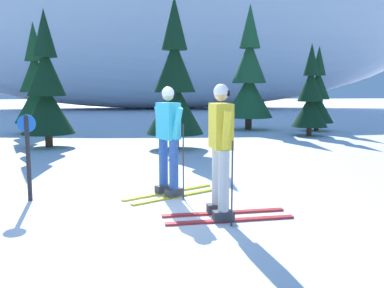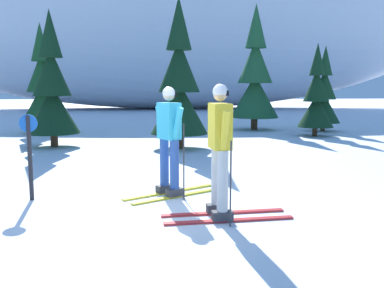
# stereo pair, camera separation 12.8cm
# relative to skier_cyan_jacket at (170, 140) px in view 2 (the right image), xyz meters

# --- Properties ---
(ground_plane) EXTENTS (120.00, 120.00, 0.00)m
(ground_plane) POSITION_rel_skier_cyan_jacket_xyz_m (-0.48, -0.70, -0.94)
(ground_plane) COLOR white
(skier_cyan_jacket) EXTENTS (1.73, 1.26, 1.80)m
(skier_cyan_jacket) POSITION_rel_skier_cyan_jacket_xyz_m (0.00, 0.00, 0.00)
(skier_cyan_jacket) COLOR gold
(skier_cyan_jacket) RESTS_ON ground
(skier_yellow_jacket) EXTENTS (1.81, 0.83, 1.84)m
(skier_yellow_jacket) POSITION_rel_skier_cyan_jacket_xyz_m (0.65, -1.28, 0.04)
(skier_yellow_jacket) COLOR red
(skier_yellow_jacket) RESTS_ON ground
(pine_tree_left) EXTENTS (1.65, 1.65, 4.28)m
(pine_tree_left) POSITION_rel_skier_cyan_jacket_xyz_m (-4.66, 10.13, 0.85)
(pine_tree_left) COLOR #47301E
(pine_tree_left) RESTS_ON ground
(pine_tree_center_left) EXTENTS (1.57, 1.57, 4.08)m
(pine_tree_center_left) POSITION_rel_skier_cyan_jacket_xyz_m (-3.32, 6.14, 0.77)
(pine_tree_center_left) COLOR #47301E
(pine_tree_center_left) RESTS_ON ground
(pine_tree_center) EXTENTS (1.69, 1.69, 4.37)m
(pine_tree_center) POSITION_rel_skier_cyan_jacket_xyz_m (0.44, 5.48, 0.89)
(pine_tree_center) COLOR #47301E
(pine_tree_center) RESTS_ON ground
(pine_tree_center_right) EXTENTS (2.02, 2.02, 5.22)m
(pine_tree_center_right) POSITION_rel_skier_cyan_jacket_xyz_m (3.91, 10.74, 1.25)
(pine_tree_center_right) COLOR #47301E
(pine_tree_center_right) RESTS_ON ground
(pine_tree_right) EXTENTS (1.31, 1.31, 3.39)m
(pine_tree_right) POSITION_rel_skier_cyan_jacket_xyz_m (5.61, 8.21, 0.48)
(pine_tree_right) COLOR #47301E
(pine_tree_right) RESTS_ON ground
(pine_tree_far_right) EXTENTS (1.34, 1.34, 3.47)m
(pine_tree_far_right) POSITION_rel_skier_cyan_jacket_xyz_m (6.61, 9.95, 0.52)
(pine_tree_far_right) COLOR #47301E
(pine_tree_far_right) RESTS_ON ground
(snow_ridge_background) EXTENTS (47.51, 15.60, 14.93)m
(snow_ridge_background) POSITION_rel_skier_cyan_jacket_xyz_m (0.80, 29.20, 6.53)
(snow_ridge_background) COLOR white
(snow_ridge_background) RESTS_ON ground
(trail_marker_post) EXTENTS (0.28, 0.07, 1.37)m
(trail_marker_post) POSITION_rel_skier_cyan_jacket_xyz_m (-2.21, -0.09, -0.15)
(trail_marker_post) COLOR black
(trail_marker_post) RESTS_ON ground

